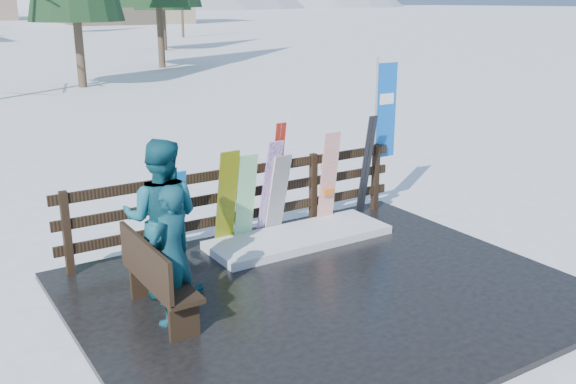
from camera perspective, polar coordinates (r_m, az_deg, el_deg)
ground at (r=8.22m, az=3.47°, el=-9.14°), size 700.00×700.00×0.00m
deck at (r=8.20m, az=3.48°, el=-8.88°), size 6.00×5.00×0.08m
fence at (r=9.69m, az=-4.08°, el=-0.37°), size 5.60×0.10×1.15m
snow_patch at (r=9.70m, az=1.01°, el=-4.04°), size 2.81×1.00×0.12m
bench at (r=7.43m, az=-11.72°, el=-7.34°), size 0.41×1.50×0.97m
snowboard_0 at (r=9.02m, az=-10.12°, el=-1.99°), size 0.30×0.32×1.29m
snowboard_1 at (r=9.46m, az=-3.80°, el=-0.59°), size 0.29×0.28×1.38m
snowboard_2 at (r=9.31m, az=-5.47°, el=-0.61°), size 0.30×0.33×1.47m
snowboard_3 at (r=9.64m, az=-1.64°, el=0.27°), size 0.24×0.45×1.54m
snowboard_4 at (r=9.74m, az=-0.91°, el=-0.28°), size 0.29×0.37×1.30m
snowboard_5 at (r=10.22m, az=3.62°, el=1.17°), size 0.29×0.22×1.53m
ski_pair_a at (r=9.74m, az=-1.03°, el=1.16°), size 0.16×0.31×1.77m
ski_pair_b at (r=10.74m, az=6.97°, el=2.34°), size 0.17×0.30×1.71m
rental_flag at (r=11.04m, az=8.47°, el=6.66°), size 0.45×0.04×2.60m
person_front at (r=7.19m, az=-10.31°, el=-5.56°), size 0.69×0.59×1.61m
person_back at (r=7.85m, az=-11.17°, el=-2.32°), size 1.20×1.15×1.96m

